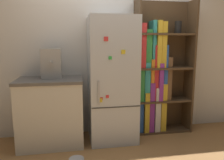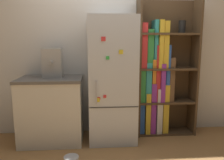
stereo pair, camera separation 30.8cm
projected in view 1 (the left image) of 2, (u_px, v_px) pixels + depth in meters
name	position (u px, v px, depth m)	size (l,w,h in m)	color
ground_plane	(114.00, 142.00, 3.08)	(16.00, 16.00, 0.00)	#A87542
wall_back	(108.00, 49.00, 3.33)	(8.00, 0.05, 2.60)	silver
refrigerator	(112.00, 80.00, 3.08)	(0.65, 0.63, 1.74)	silver
bookshelf	(156.00, 76.00, 3.37)	(0.89, 0.32, 2.01)	#4C3823
kitchen_counter	(51.00, 111.00, 3.00)	(0.86, 0.63, 0.91)	beige
espresso_machine	(52.00, 63.00, 2.95)	(0.26, 0.29, 0.40)	#A5A39E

